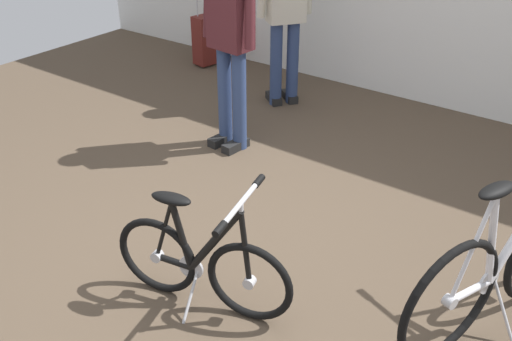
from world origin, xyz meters
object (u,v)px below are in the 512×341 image
Objects in this scene: visitor_near_wall at (230,28)px; visitor_browsing at (286,6)px; folding_bike_foreground at (201,262)px; display_bike_left at (502,265)px; rolling_suitcase at (210,39)px.

visitor_browsing is (-0.15, 0.96, -0.05)m from visitor_near_wall.
folding_bike_foreground is 0.74× the size of display_bike_left.
folding_bike_foreground is at bearing -65.03° from visitor_browsing.
rolling_suitcase is at bearing 129.54° from folding_bike_foreground.
folding_bike_foreground is at bearing -56.62° from visitor_near_wall.
visitor_browsing reaches higher than rolling_suitcase.
rolling_suitcase is at bearing 160.95° from visitor_browsing.
rolling_suitcase reaches higher than folding_bike_foreground.
display_bike_left is at bearing -30.48° from rolling_suitcase.
display_bike_left is 3.06m from visitor_browsing.
visitor_near_wall is at bearing -81.29° from visitor_browsing.
display_bike_left is 0.84× the size of visitor_browsing.
display_bike_left reaches higher than rolling_suitcase.
rolling_suitcase is (-1.27, 0.44, -0.63)m from visitor_browsing.
visitor_browsing is at bearing 144.47° from display_bike_left.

